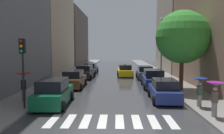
{
  "coord_description": "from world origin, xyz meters",
  "views": [
    {
      "loc": [
        0.29,
        -9.01,
        3.87
      ],
      "look_at": [
        -0.43,
        23.61,
        1.01
      ],
      "focal_mm": 34.28,
      "sensor_mm": 36.0,
      "label": 1
    }
  ],
  "objects_px": {
    "parked_car_left_second": "(74,79)",
    "parked_car_right_third": "(145,73)",
    "pedestrian_by_kerb": "(200,86)",
    "lamp_post_right": "(162,44)",
    "parked_car_right_second": "(153,79)",
    "street_tree_right": "(182,37)",
    "parked_car_right_nearest": "(164,91)",
    "traffic_light_left_corner": "(23,58)",
    "parked_car_left_fourth": "(90,68)",
    "parked_car_left_third": "(85,72)",
    "pedestrian_foreground": "(23,80)",
    "taxi_midroad": "(125,71)",
    "pedestrian_near_tree": "(215,92)",
    "parked_car_left_nearest": "(54,93)"
  },
  "relations": [
    {
      "from": "parked_car_left_second",
      "to": "parked_car_right_third",
      "type": "relative_size",
      "value": 1.06
    },
    {
      "from": "pedestrian_by_kerb",
      "to": "lamp_post_right",
      "type": "xyz_separation_m",
      "value": [
        -0.03,
        11.75,
        2.86
      ]
    },
    {
      "from": "parked_car_right_second",
      "to": "street_tree_right",
      "type": "distance_m",
      "value": 4.93
    },
    {
      "from": "parked_car_right_nearest",
      "to": "traffic_light_left_corner",
      "type": "distance_m",
      "value": 9.96
    },
    {
      "from": "parked_car_left_second",
      "to": "parked_car_right_nearest",
      "type": "distance_m",
      "value": 9.42
    },
    {
      "from": "parked_car_left_second",
      "to": "street_tree_right",
      "type": "xyz_separation_m",
      "value": [
        10.02,
        -1.91,
        4.05
      ]
    },
    {
      "from": "parked_car_left_fourth",
      "to": "parked_car_right_second",
      "type": "bearing_deg",
      "value": -146.0
    },
    {
      "from": "parked_car_right_third",
      "to": "traffic_light_left_corner",
      "type": "bearing_deg",
      "value": 147.45
    },
    {
      "from": "parked_car_right_second",
      "to": "street_tree_right",
      "type": "height_order",
      "value": "street_tree_right"
    },
    {
      "from": "parked_car_left_third",
      "to": "lamp_post_right",
      "type": "relative_size",
      "value": 0.63
    },
    {
      "from": "parked_car_left_fourth",
      "to": "parked_car_right_second",
      "type": "relative_size",
      "value": 1.0
    },
    {
      "from": "pedestrian_by_kerb",
      "to": "pedestrian_foreground",
      "type": "bearing_deg",
      "value": 3.99
    },
    {
      "from": "pedestrian_foreground",
      "to": "lamp_post_right",
      "type": "xyz_separation_m",
      "value": [
        11.82,
        10.59,
        2.69
      ]
    },
    {
      "from": "parked_car_left_fourth",
      "to": "street_tree_right",
      "type": "height_order",
      "value": "street_tree_right"
    },
    {
      "from": "parked_car_left_second",
      "to": "parked_car_left_fourth",
      "type": "relative_size",
      "value": 0.98
    },
    {
      "from": "parked_car_left_second",
      "to": "lamp_post_right",
      "type": "xyz_separation_m",
      "value": [
        9.52,
        4.35,
        3.53
      ]
    },
    {
      "from": "street_tree_right",
      "to": "parked_car_left_fourth",
      "type": "bearing_deg",
      "value": 125.01
    },
    {
      "from": "traffic_light_left_corner",
      "to": "lamp_post_right",
      "type": "distance_m",
      "value": 16.62
    },
    {
      "from": "parked_car_left_second",
      "to": "parked_car_left_third",
      "type": "relative_size",
      "value": 0.97
    },
    {
      "from": "parked_car_left_third",
      "to": "pedestrian_foreground",
      "type": "bearing_deg",
      "value": 171.51
    },
    {
      "from": "taxi_midroad",
      "to": "pedestrian_near_tree",
      "type": "relative_size",
      "value": 2.3
    },
    {
      "from": "taxi_midroad",
      "to": "traffic_light_left_corner",
      "type": "xyz_separation_m",
      "value": [
        -6.87,
        -16.56,
        2.52
      ]
    },
    {
      "from": "taxi_midroad",
      "to": "pedestrian_near_tree",
      "type": "distance_m",
      "value": 18.43
    },
    {
      "from": "parked_car_left_fourth",
      "to": "lamp_post_right",
      "type": "relative_size",
      "value": 0.62
    },
    {
      "from": "parked_car_left_nearest",
      "to": "lamp_post_right",
      "type": "bearing_deg",
      "value": -42.38
    },
    {
      "from": "parked_car_right_second",
      "to": "parked_car_right_third",
      "type": "height_order",
      "value": "parked_car_right_second"
    },
    {
      "from": "parked_car_left_third",
      "to": "street_tree_right",
      "type": "distance_m",
      "value": 13.54
    },
    {
      "from": "parked_car_left_fourth",
      "to": "parked_car_right_third",
      "type": "xyz_separation_m",
      "value": [
        7.7,
        -6.05,
        0.03
      ]
    },
    {
      "from": "parked_car_left_fourth",
      "to": "parked_car_right_second",
      "type": "xyz_separation_m",
      "value": [
        7.71,
        -12.2,
        0.1
      ]
    },
    {
      "from": "parked_car_right_nearest",
      "to": "pedestrian_foreground",
      "type": "height_order",
      "value": "pedestrian_foreground"
    },
    {
      "from": "parked_car_left_nearest",
      "to": "traffic_light_left_corner",
      "type": "bearing_deg",
      "value": 129.56
    },
    {
      "from": "parked_car_left_third",
      "to": "parked_car_right_nearest",
      "type": "height_order",
      "value": "parked_car_left_third"
    },
    {
      "from": "parked_car_right_second",
      "to": "lamp_post_right",
      "type": "height_order",
      "value": "lamp_post_right"
    },
    {
      "from": "parked_car_right_nearest",
      "to": "pedestrian_near_tree",
      "type": "bearing_deg",
      "value": -154.53
    },
    {
      "from": "parked_car_left_third",
      "to": "street_tree_right",
      "type": "height_order",
      "value": "street_tree_right"
    },
    {
      "from": "parked_car_right_second",
      "to": "taxi_midroad",
      "type": "height_order",
      "value": "parked_car_right_second"
    },
    {
      "from": "lamp_post_right",
      "to": "street_tree_right",
      "type": "bearing_deg",
      "value": -85.4
    },
    {
      "from": "parked_car_right_second",
      "to": "lamp_post_right",
      "type": "distance_m",
      "value": 5.82
    },
    {
      "from": "pedestrian_foreground",
      "to": "pedestrian_by_kerb",
      "type": "distance_m",
      "value": 11.91
    },
    {
      "from": "parked_car_left_fourth",
      "to": "traffic_light_left_corner",
      "type": "distance_m",
      "value": 20.48
    },
    {
      "from": "parked_car_right_second",
      "to": "pedestrian_near_tree",
      "type": "bearing_deg",
      "value": -167.52
    },
    {
      "from": "parked_car_left_third",
      "to": "parked_car_left_fourth",
      "type": "xyz_separation_m",
      "value": [
        -0.03,
        5.74,
        -0.05
      ]
    },
    {
      "from": "parked_car_left_second",
      "to": "parked_car_right_nearest",
      "type": "bearing_deg",
      "value": -124.62
    },
    {
      "from": "traffic_light_left_corner",
      "to": "parked_car_right_nearest",
      "type": "bearing_deg",
      "value": 16.39
    },
    {
      "from": "parked_car_left_third",
      "to": "pedestrian_by_kerb",
      "type": "height_order",
      "value": "pedestrian_by_kerb"
    },
    {
      "from": "parked_car_left_third",
      "to": "lamp_post_right",
      "type": "height_order",
      "value": "lamp_post_right"
    },
    {
      "from": "parked_car_left_nearest",
      "to": "parked_car_left_fourth",
      "type": "relative_size",
      "value": 1.01
    },
    {
      "from": "parked_car_left_nearest",
      "to": "parked_car_right_second",
      "type": "height_order",
      "value": "parked_car_left_nearest"
    },
    {
      "from": "parked_car_left_second",
      "to": "pedestrian_by_kerb",
      "type": "bearing_deg",
      "value": -127.82
    },
    {
      "from": "parked_car_left_fourth",
      "to": "pedestrian_near_tree",
      "type": "distance_m",
      "value": 23.61
    }
  ]
}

